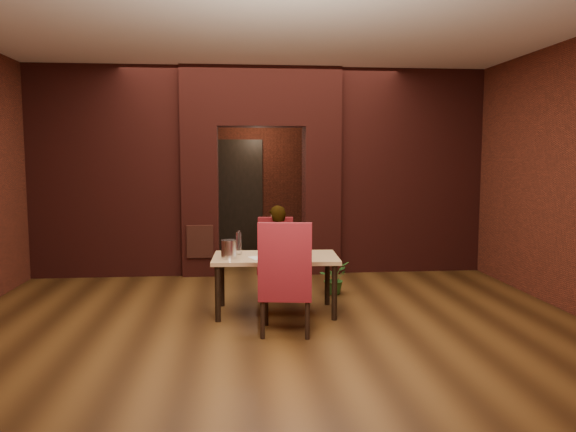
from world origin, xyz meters
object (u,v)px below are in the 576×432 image
at_px(person_seated, 277,252).
at_px(potted_plant, 334,278).
at_px(wine_glass_a, 271,246).
at_px(chair_near, 286,277).
at_px(water_bottle, 239,243).
at_px(wine_bucket, 229,249).
at_px(dining_table, 276,284).
at_px(wine_glass_c, 292,248).
at_px(wine_glass_b, 284,246).
at_px(chair_far, 275,258).

distance_m(person_seated, potted_plant, 0.87).
bearing_deg(wine_glass_a, chair_near, -84.26).
height_order(chair_near, water_bottle, chair_near).
distance_m(wine_bucket, water_bottle, 0.30).
bearing_deg(person_seated, water_bottle, 54.66).
xyz_separation_m(person_seated, water_bottle, (-0.50, -0.58, 0.21)).
bearing_deg(dining_table, wine_glass_a, 104.76).
height_order(person_seated, wine_glass_c, person_seated).
relative_size(chair_near, wine_bucket, 5.50).
bearing_deg(potted_plant, wine_glass_b, -132.07).
bearing_deg(person_seated, wine_glass_c, 104.73).
relative_size(dining_table, wine_bucket, 6.74).
xyz_separation_m(dining_table, wine_glass_a, (-0.04, 0.17, 0.43)).
xyz_separation_m(chair_near, wine_glass_a, (-0.09, 0.92, 0.18)).
bearing_deg(chair_near, wine_bucket, -38.32).
height_order(dining_table, water_bottle, water_bottle).
bearing_deg(person_seated, wine_glass_b, 98.30).
height_order(chair_far, wine_glass_a, chair_far).
xyz_separation_m(wine_glass_a, potted_plant, (0.88, 0.68, -0.56)).
bearing_deg(wine_glass_a, potted_plant, 37.94).
bearing_deg(dining_table, person_seated, 86.73).
bearing_deg(water_bottle, potted_plant, 28.97).
bearing_deg(chair_far, person_seated, -63.06).
distance_m(dining_table, potted_plant, 1.20).
bearing_deg(dining_table, wine_bucket, -164.08).
distance_m(chair_far, wine_glass_c, 0.85).
height_order(person_seated, water_bottle, person_seated).
height_order(wine_bucket, water_bottle, water_bottle).
bearing_deg(potted_plant, wine_bucket, -144.64).
bearing_deg(person_seated, chair_far, -62.07).
relative_size(wine_glass_a, wine_glass_b, 0.86).
height_order(wine_glass_c, water_bottle, water_bottle).
distance_m(wine_glass_b, potted_plant, 1.24).
height_order(person_seated, wine_glass_b, person_seated).
xyz_separation_m(wine_glass_a, wine_bucket, (-0.50, -0.30, 0.01)).
relative_size(dining_table, wine_glass_c, 7.73).
distance_m(dining_table, wine_glass_c, 0.48).
xyz_separation_m(wine_glass_b, wine_bucket, (-0.65, -0.17, -0.00)).
bearing_deg(wine_glass_b, wine_glass_a, 137.40).
distance_m(person_seated, wine_bucket, 1.07).
bearing_deg(water_bottle, dining_table, -19.26).
bearing_deg(chair_near, person_seated, -82.89).
height_order(wine_glass_a, water_bottle, water_bottle).
relative_size(person_seated, wine_glass_c, 6.47).
bearing_deg(dining_table, chair_far, 88.59).
relative_size(chair_near, water_bottle, 4.19).
height_order(chair_far, chair_near, chair_near).
height_order(wine_glass_a, wine_glass_c, same).
distance_m(person_seated, wine_glass_c, 0.78).
xyz_separation_m(dining_table, wine_glass_c, (0.19, -0.03, 0.43)).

